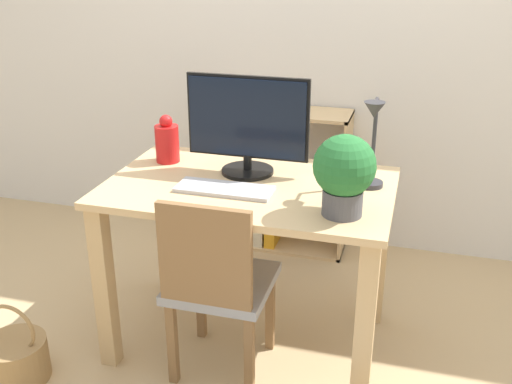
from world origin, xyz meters
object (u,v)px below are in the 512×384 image
vase (167,142)px  bookshelf (264,188)px  desk_lamp (373,137)px  chair (217,282)px  monitor (247,123)px  keyboard (224,189)px  potted_plant (344,172)px  basket (16,358)px

vase → bookshelf: 0.97m
desk_lamp → chair: (-0.54, -0.31, -0.55)m
desk_lamp → bookshelf: desk_lamp is taller
monitor → vase: bearing=174.2°
keyboard → chair: chair is taller
monitor → bookshelf: size_ratio=0.63×
potted_plant → keyboard: bearing=168.9°
potted_plant → basket: potted_plant is taller
desk_lamp → potted_plant: size_ratio=1.24×
vase → bookshelf: size_ratio=0.26×
chair → basket: bearing=-171.3°
keyboard → potted_plant: potted_plant is taller
chair → vase: bearing=122.1°
monitor → chair: bearing=-92.2°
vase → desk_lamp: 0.93m
vase → chair: (0.37, -0.42, -0.42)m
desk_lamp → bookshelf: 1.29m
desk_lamp → basket: bearing=-156.8°
keyboard → chair: 0.37m
keyboard → chair: size_ratio=0.47×
keyboard → bookshelf: (-0.12, 1.05, -0.42)m
chair → basket: (-0.80, -0.26, -0.35)m
chair → monitor: bearing=78.5°
vase → bookshelf: (0.24, 0.79, -0.51)m
monitor → chair: monitor is taller
keyboard → desk_lamp: (0.55, 0.15, 0.22)m
desk_lamp → vase: bearing=173.1°
monitor → basket: bearing=-141.6°
chair → bookshelf: (-0.14, 1.21, -0.09)m
basket → monitor: bearing=38.4°
monitor → potted_plant: (0.45, -0.32, -0.05)m
keyboard → bookshelf: size_ratio=0.47×
vase → basket: bearing=-121.8°
keyboard → bookshelf: 1.14m
desk_lamp → bookshelf: size_ratio=0.45×
monitor → vase: monitor is taller
vase → basket: size_ratio=0.61×
potted_plant → chair: potted_plant is taller
monitor → keyboard: size_ratio=1.35×
keyboard → vase: size_ratio=1.79×
potted_plant → bookshelf: size_ratio=0.36×
vase → potted_plant: 0.92m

